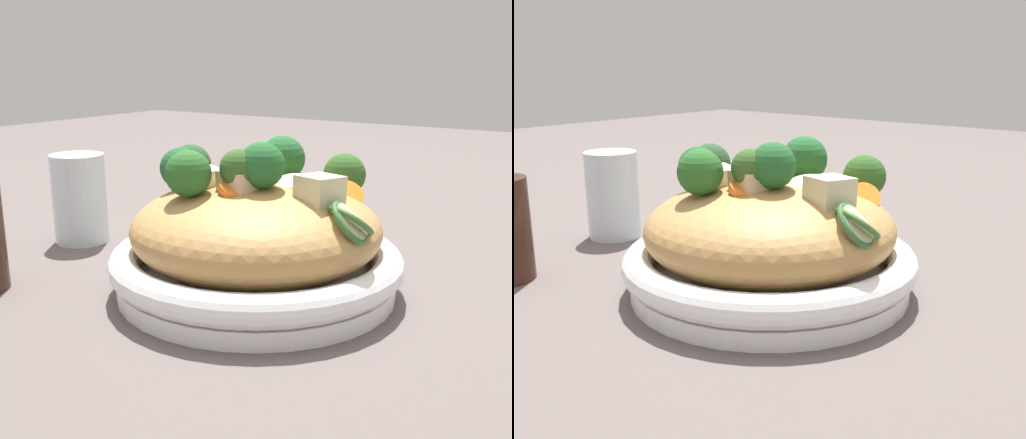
{
  "view_description": "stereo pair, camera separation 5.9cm",
  "coord_description": "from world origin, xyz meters",
  "views": [
    {
      "loc": [
        -0.47,
        -0.31,
        0.22
      ],
      "look_at": [
        0.0,
        0.0,
        0.07
      ],
      "focal_mm": 42.7,
      "sensor_mm": 36.0,
      "label": 1
    },
    {
      "loc": [
        -0.44,
        -0.36,
        0.22
      ],
      "look_at": [
        0.0,
        0.0,
        0.07
      ],
      "focal_mm": 42.7,
      "sensor_mm": 36.0,
      "label": 2
    }
  ],
  "objects": [
    {
      "name": "ground_plane",
      "position": [
        0.0,
        0.0,
        0.0
      ],
      "size": [
        3.0,
        3.0,
        0.0
      ],
      "primitive_type": "plane",
      "color": "#5A504D"
    },
    {
      "name": "noodle_heap",
      "position": [
        0.0,
        0.0,
        0.06
      ],
      "size": [
        0.24,
        0.24,
        0.1
      ],
      "color": "#B3864B",
      "rests_on": "serving_bowl"
    },
    {
      "name": "drinking_glass",
      "position": [
        0.02,
        0.27,
        0.05
      ],
      "size": [
        0.07,
        0.07,
        0.11
      ],
      "color": "silver",
      "rests_on": "ground_plane"
    },
    {
      "name": "broccoli_florets",
      "position": [
        0.02,
        0.02,
        0.12
      ],
      "size": [
        0.21,
        0.18,
        0.07
      ],
      "color": "#99C077",
      "rests_on": "serving_bowl"
    },
    {
      "name": "carrot_coins",
      "position": [
        0.02,
        -0.03,
        0.1
      ],
      "size": [
        0.13,
        0.11,
        0.04
      ],
      "color": "orange",
      "rests_on": "serving_bowl"
    },
    {
      "name": "serving_bowl",
      "position": [
        0.0,
        0.0,
        0.02
      ],
      "size": [
        0.29,
        0.29,
        0.05
      ],
      "color": "white",
      "rests_on": "ground_plane"
    },
    {
      "name": "chicken_chunks",
      "position": [
        -0.0,
        -0.01,
        0.11
      ],
      "size": [
        0.1,
        0.15,
        0.04
      ],
      "color": "beige",
      "rests_on": "serving_bowl"
    },
    {
      "name": "zucchini_slices",
      "position": [
        -0.0,
        -0.09,
        0.09
      ],
      "size": [
        0.08,
        0.12,
        0.05
      ],
      "color": "beige",
      "rests_on": "serving_bowl"
    }
  ]
}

